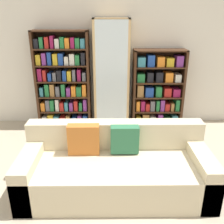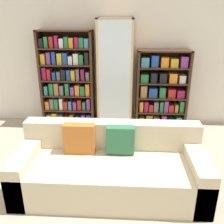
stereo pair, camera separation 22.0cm
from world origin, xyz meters
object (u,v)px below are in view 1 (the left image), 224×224
at_px(bookshelf_left, 63,82).
at_px(bookshelf_right, 157,90).
at_px(couch, 115,168).
at_px(display_cabinet, 111,75).
at_px(wine_bottle, 136,147).

distance_m(bookshelf_left, bookshelf_right, 1.67).
relative_size(couch, bookshelf_right, 1.53).
bearing_deg(bookshelf_left, display_cabinet, -1.09).
bearing_deg(bookshelf_left, wine_bottle, -43.16).
xyz_separation_m(couch, wine_bottle, (0.32, 0.72, -0.13)).
height_order(display_cabinet, wine_bottle, display_cabinet).
xyz_separation_m(bookshelf_left, wine_bottle, (1.19, -1.12, -0.68)).
relative_size(bookshelf_left, bookshelf_right, 1.23).
bearing_deg(bookshelf_right, bookshelf_left, -179.98).
height_order(couch, wine_bottle, couch).
height_order(bookshelf_left, bookshelf_right, bookshelf_left).
bearing_deg(couch, wine_bottle, 66.10).
bearing_deg(bookshelf_left, bookshelf_right, 0.02).
height_order(bookshelf_right, wine_bottle, bookshelf_right).
distance_m(bookshelf_right, wine_bottle, 1.32).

